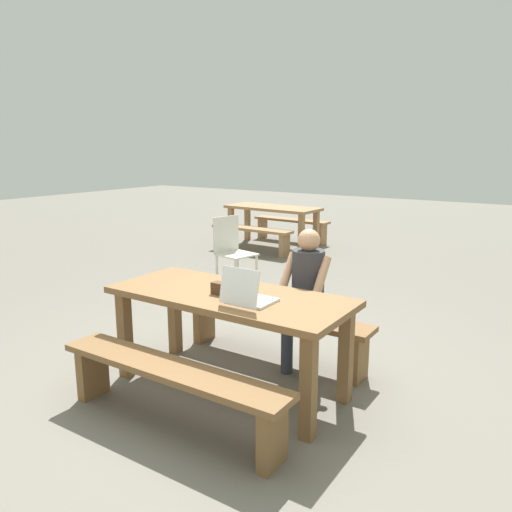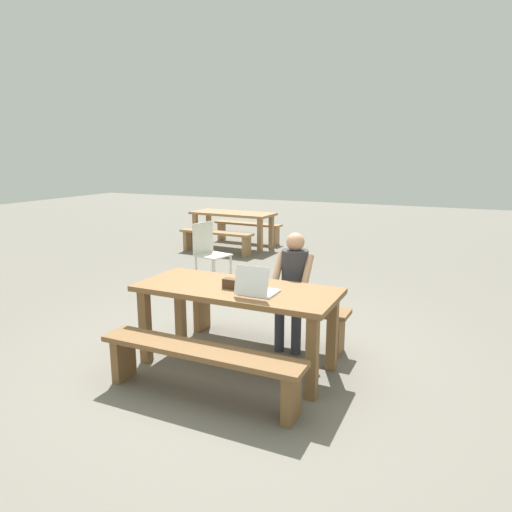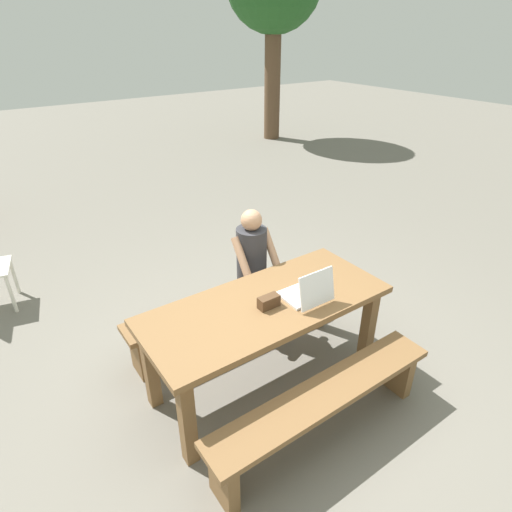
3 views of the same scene
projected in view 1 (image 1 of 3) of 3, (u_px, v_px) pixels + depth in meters
The scene contains 11 objects.
ground_plane at pixel (230, 388), 3.95m from camera, with size 30.00×30.00×0.00m, color slate.
picnic_table_front at pixel (229, 308), 3.81m from camera, with size 1.87×0.79×0.78m.
bench_near at pixel (170, 381), 3.33m from camera, with size 1.79×0.30×0.44m.
bench_far at pixel (274, 323), 4.42m from camera, with size 1.79×0.30×0.44m.
laptop at pixel (247, 295), 3.51m from camera, with size 0.31×0.32×0.27m.
small_pouch at pixel (222, 289), 3.74m from camera, with size 0.16×0.08×0.09m.
person_seated at pixel (305, 291), 4.14m from camera, with size 0.38×0.39×1.20m.
plastic_chair at pixel (232, 249), 6.79m from camera, with size 0.52×0.52×0.93m.
picnic_table_mid at pixel (273, 213), 9.38m from camera, with size 1.80×0.81×0.75m.
bench_mid_south at pixel (251, 234), 8.92m from camera, with size 1.61×0.37×0.44m.
bench_mid_north at pixel (291, 225), 9.98m from camera, with size 1.61×0.37×0.44m.
Camera 1 is at (2.16, -2.93, 1.86)m, focal length 35.27 mm.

